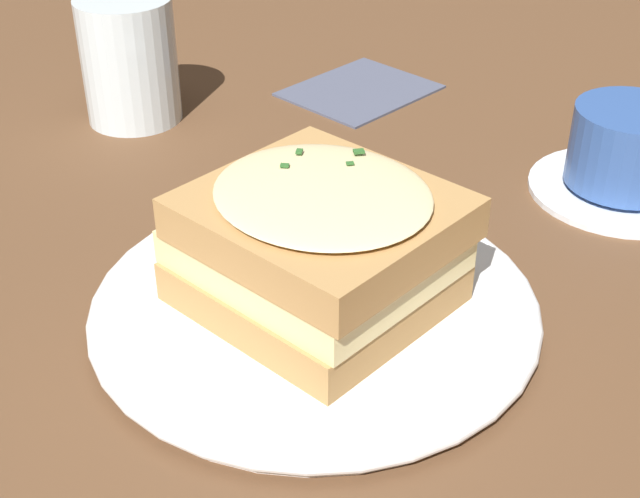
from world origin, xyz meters
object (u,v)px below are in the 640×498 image
sandwich (323,242)px  dinner_plate (320,302)px  water_glass (129,60)px  napkin (360,89)px  teacup_with_saucer (627,156)px

sandwich → dinner_plate: bearing=83.2°
water_glass → napkin: (0.14, -0.12, -0.05)m
water_glass → napkin: water_glass is taller
sandwich → napkin: size_ratio=1.26×
dinner_plate → teacup_with_saucer: 0.24m
teacup_with_saucer → water_glass: 0.37m
teacup_with_saucer → sandwich: bearing=142.9°
dinner_plate → napkin: bearing=28.9°
teacup_with_saucer → water_glass: water_glass is taller
teacup_with_saucer → napkin: bearing=63.4°
sandwich → napkin: bearing=29.2°
napkin → dinner_plate: bearing=-151.1°
sandwich → napkin: sandwich is taller
sandwich → water_glass: water_glass is taller
dinner_plate → water_glass: 0.29m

